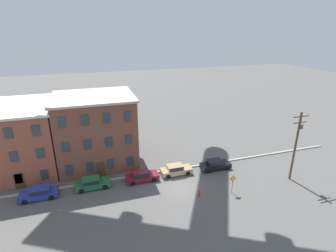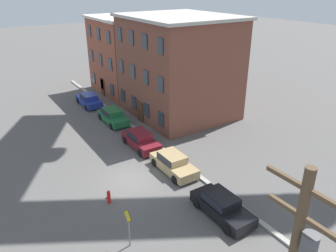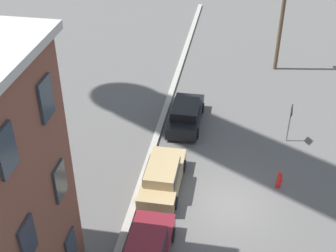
{
  "view_description": "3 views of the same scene",
  "coord_description": "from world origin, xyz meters",
  "px_view_note": "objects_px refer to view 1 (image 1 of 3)",
  "views": [
    {
      "loc": [
        -10.14,
        -27.28,
        19.54
      ],
      "look_at": [
        -0.32,
        3.76,
        7.29
      ],
      "focal_mm": 28.0,
      "sensor_mm": 36.0,
      "label": 1
    },
    {
      "loc": [
        18.96,
        -8.84,
        13.59
      ],
      "look_at": [
        0.09,
        3.28,
        3.63
      ],
      "focal_mm": 35.0,
      "sensor_mm": 36.0,
      "label": 2
    },
    {
      "loc": [
        -17.09,
        0.03,
        15.94
      ],
      "look_at": [
        1.0,
        3.13,
        3.62
      ],
      "focal_mm": 50.0,
      "sensor_mm": 36.0,
      "label": 3
    }
  ],
  "objects_px": {
    "car_blue": "(39,193)",
    "fire_hydrant": "(199,193)",
    "car_green": "(92,183)",
    "car_black": "(215,164)",
    "caution_sign": "(233,181)",
    "car_tan": "(176,169)",
    "car_maroon": "(142,176)",
    "utility_pole": "(296,143)"
  },
  "relations": [
    {
      "from": "fire_hydrant",
      "to": "car_tan",
      "type": "bearing_deg",
      "value": 100.13
    },
    {
      "from": "car_black",
      "to": "utility_pole",
      "type": "height_order",
      "value": "utility_pole"
    },
    {
      "from": "utility_pole",
      "to": "fire_hydrant",
      "type": "height_order",
      "value": "utility_pole"
    },
    {
      "from": "car_green",
      "to": "car_tan",
      "type": "bearing_deg",
      "value": -0.12
    },
    {
      "from": "car_green",
      "to": "car_maroon",
      "type": "relative_size",
      "value": 1.0
    },
    {
      "from": "car_black",
      "to": "caution_sign",
      "type": "bearing_deg",
      "value": -96.98
    },
    {
      "from": "car_maroon",
      "to": "fire_hydrant",
      "type": "xyz_separation_m",
      "value": [
        5.99,
        -5.63,
        -0.27
      ]
    },
    {
      "from": "caution_sign",
      "to": "fire_hydrant",
      "type": "height_order",
      "value": "caution_sign"
    },
    {
      "from": "utility_pole",
      "to": "fire_hydrant",
      "type": "relative_size",
      "value": 10.06
    },
    {
      "from": "car_black",
      "to": "caution_sign",
      "type": "xyz_separation_m",
      "value": [
        -0.74,
        -6.07,
        0.92
      ]
    },
    {
      "from": "car_maroon",
      "to": "fire_hydrant",
      "type": "bearing_deg",
      "value": -43.25
    },
    {
      "from": "caution_sign",
      "to": "utility_pole",
      "type": "distance_m",
      "value": 10.09
    },
    {
      "from": "car_blue",
      "to": "caution_sign",
      "type": "distance_m",
      "value": 23.75
    },
    {
      "from": "car_green",
      "to": "fire_hydrant",
      "type": "xyz_separation_m",
      "value": [
        12.46,
        -5.85,
        -0.27
      ]
    },
    {
      "from": "car_green",
      "to": "caution_sign",
      "type": "height_order",
      "value": "caution_sign"
    },
    {
      "from": "caution_sign",
      "to": "fire_hydrant",
      "type": "xyz_separation_m",
      "value": [
        -4.23,
        0.58,
        -1.18
      ]
    },
    {
      "from": "car_green",
      "to": "car_black",
      "type": "bearing_deg",
      "value": -1.2
    },
    {
      "from": "car_black",
      "to": "fire_hydrant",
      "type": "relative_size",
      "value": 4.58
    },
    {
      "from": "car_blue",
      "to": "car_green",
      "type": "height_order",
      "value": "same"
    },
    {
      "from": "car_black",
      "to": "utility_pole",
      "type": "bearing_deg",
      "value": -32.86
    },
    {
      "from": "car_blue",
      "to": "car_tan",
      "type": "distance_m",
      "value": 17.66
    },
    {
      "from": "car_blue",
      "to": "fire_hydrant",
      "type": "relative_size",
      "value": 4.58
    },
    {
      "from": "car_blue",
      "to": "car_maroon",
      "type": "xyz_separation_m",
      "value": [
        12.71,
        0.07,
        0.0
      ]
    },
    {
      "from": "fire_hydrant",
      "to": "car_black",
      "type": "bearing_deg",
      "value": 47.82
    },
    {
      "from": "car_blue",
      "to": "car_black",
      "type": "distance_m",
      "value": 23.67
    },
    {
      "from": "car_maroon",
      "to": "car_black",
      "type": "xyz_separation_m",
      "value": [
        10.96,
        -0.15,
        0.0
      ]
    },
    {
      "from": "car_green",
      "to": "car_maroon",
      "type": "xyz_separation_m",
      "value": [
        6.47,
        -0.22,
        0.0
      ]
    },
    {
      "from": "car_tan",
      "to": "utility_pole",
      "type": "xyz_separation_m",
      "value": [
        14.62,
        -5.9,
        4.67
      ]
    },
    {
      "from": "car_maroon",
      "to": "car_tan",
      "type": "height_order",
      "value": "same"
    },
    {
      "from": "car_green",
      "to": "utility_pole",
      "type": "distance_m",
      "value": 27.11
    },
    {
      "from": "car_tan",
      "to": "utility_pole",
      "type": "bearing_deg",
      "value": -21.99
    },
    {
      "from": "car_green",
      "to": "caution_sign",
      "type": "xyz_separation_m",
      "value": [
        16.68,
        -6.43,
        0.92
      ]
    },
    {
      "from": "car_black",
      "to": "car_green",
      "type": "bearing_deg",
      "value": 178.8
    },
    {
      "from": "car_blue",
      "to": "fire_hydrant",
      "type": "xyz_separation_m",
      "value": [
        18.7,
        -5.56,
        -0.27
      ]
    },
    {
      "from": "car_green",
      "to": "utility_pole",
      "type": "bearing_deg",
      "value": -12.82
    },
    {
      "from": "car_black",
      "to": "car_tan",
      "type": "bearing_deg",
      "value": 176.74
    },
    {
      "from": "car_blue",
      "to": "utility_pole",
      "type": "bearing_deg",
      "value": -9.9
    },
    {
      "from": "fire_hydrant",
      "to": "caution_sign",
      "type": "bearing_deg",
      "value": -7.88
    },
    {
      "from": "car_tan",
      "to": "fire_hydrant",
      "type": "height_order",
      "value": "car_tan"
    },
    {
      "from": "utility_pole",
      "to": "car_maroon",
      "type": "bearing_deg",
      "value": 163.73
    },
    {
      "from": "car_maroon",
      "to": "car_tan",
      "type": "relative_size",
      "value": 1.0
    },
    {
      "from": "utility_pole",
      "to": "car_green",
      "type": "bearing_deg",
      "value": 167.18
    }
  ]
}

